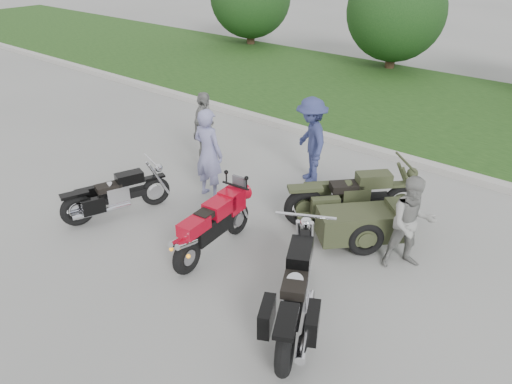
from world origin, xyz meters
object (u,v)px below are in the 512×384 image
Objects in this scene: cruiser_right at (295,295)px; sportbike_red at (212,225)px; cruiser_sidecar at (356,213)px; person_back at (204,130)px; person_stripe at (208,154)px; person_denim at (311,140)px; cruiser_left at (113,196)px; person_grey at (412,223)px.

sportbike_red is at bearing 137.73° from cruiser_right.
sportbike_red is 2.15m from cruiser_right.
person_back is at bearing -143.68° from cruiser_sidecar.
person_stripe reaches higher than cruiser_sidecar.
person_denim is at bearing -172.97° from cruiser_sidecar.
person_back is at bearing 119.51° from cruiser_right.
cruiser_right is 1.00× the size of cruiser_sidecar.
person_back is at bearing 115.33° from cruiser_left.
sportbike_red is 0.85× the size of cruiser_sidecar.
person_denim is (-2.42, 3.86, 0.42)m from cruiser_right.
cruiser_sidecar is 3.14m from person_stripe.
cruiser_left is 1.29× the size of person_grey.
cruiser_sidecar is at bearing -173.59° from person_stripe.
cruiser_right is at bearing -35.92° from cruiser_sidecar.
person_grey is 5.30m from person_back.
person_grey is at bearing 27.21° from sportbike_red.
person_stripe and person_denim have the same top height.
person_back is at bearing -119.27° from person_denim.
person_stripe is 1.48m from person_back.
sportbike_red is at bearing -45.26° from person_denim.
person_denim reaches higher than cruiser_left.
cruiser_right is 5.55m from person_back.
cruiser_sidecar reaches higher than sportbike_red.
person_grey is at bearing 30.98° from cruiser_sidecar.
cruiser_sidecar is at bearing -119.54° from person_back.
cruiser_left is at bearing -106.74° from cruiser_sidecar.
cruiser_left is at bearing -79.24° from person_denim.
person_stripe is at bearing -82.68° from person_denim.
cruiser_sidecar is (1.57, 1.99, -0.09)m from sportbike_red.
person_back is (-2.60, 2.44, 0.31)m from sportbike_red.
cruiser_right is at bearing -148.08° from person_grey.
person_stripe is 1.07× the size of person_back.
cruiser_right reaches higher than cruiser_left.
person_grey is (1.09, -0.22, 0.32)m from cruiser_sidecar.
person_denim reaches higher than person_back.
person_denim reaches higher than person_grey.
person_stripe reaches higher than person_grey.
person_grey is 0.85× the size of person_denim.
person_grey is (4.96, 2.09, 0.38)m from cruiser_left.
person_stripe reaches higher than cruiser_right.
cruiser_left is at bearing -178.58° from sportbike_red.
cruiser_sidecar is (3.87, 2.31, 0.05)m from cruiser_left.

